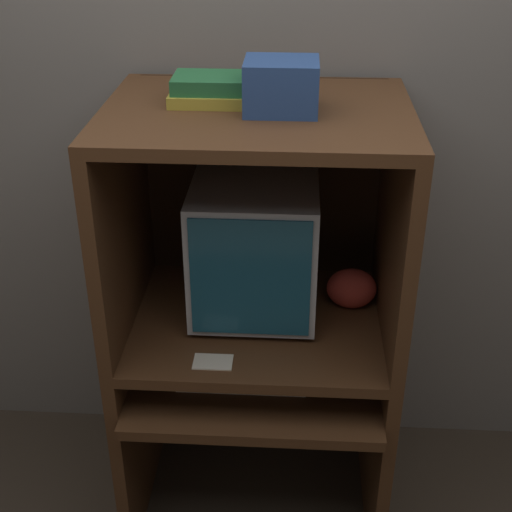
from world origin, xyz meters
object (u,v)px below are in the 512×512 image
(crt_monitor, at_px, (255,244))
(storage_box, at_px, (281,86))
(keyboard, at_px, (242,377))
(mouse, at_px, (325,376))
(snack_bag, at_px, (352,288))
(book_stack, at_px, (211,89))

(crt_monitor, distance_m, storage_box, 0.56)
(crt_monitor, xyz_separation_m, keyboard, (-0.03, -0.21, -0.37))
(crt_monitor, xyz_separation_m, mouse, (0.24, -0.19, -0.37))
(keyboard, height_order, snack_bag, snack_bag)
(crt_monitor, height_order, storage_box, storage_box)
(crt_monitor, bearing_deg, book_stack, -162.00)
(snack_bag, xyz_separation_m, storage_box, (-0.24, -0.12, 0.70))
(crt_monitor, distance_m, keyboard, 0.43)
(crt_monitor, relative_size, mouse, 6.58)
(snack_bag, bearing_deg, storage_box, -153.85)
(crt_monitor, xyz_separation_m, book_stack, (-0.12, -0.04, 0.51))
(mouse, bearing_deg, book_stack, 156.72)
(mouse, bearing_deg, storage_box, 152.58)
(keyboard, xyz_separation_m, snack_bag, (0.35, 0.22, 0.21))
(keyboard, distance_m, storage_box, 0.92)
(keyboard, xyz_separation_m, storage_box, (0.11, 0.10, 0.91))
(mouse, height_order, snack_bag, snack_bag)
(snack_bag, relative_size, book_stack, 0.72)
(crt_monitor, distance_m, book_stack, 0.52)
(book_stack, bearing_deg, keyboard, -61.64)
(mouse, bearing_deg, crt_monitor, 140.82)
(keyboard, relative_size, storage_box, 2.04)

